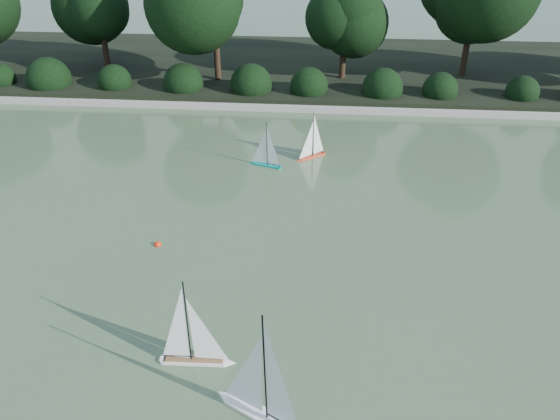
% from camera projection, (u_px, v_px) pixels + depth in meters
% --- Properties ---
extents(ground, '(80.00, 80.00, 0.00)m').
position_uv_depth(ground, '(284.00, 317.00, 8.29)').
color(ground, '#3F5633').
rests_on(ground, ground).
extents(pond_coping, '(40.00, 0.35, 0.18)m').
position_uv_depth(pond_coping, '(308.00, 108.00, 15.98)').
color(pond_coping, gray).
rests_on(pond_coping, ground).
extents(far_bank, '(40.00, 8.00, 0.30)m').
position_uv_depth(far_bank, '(313.00, 68.00, 19.38)').
color(far_bank, black).
rests_on(far_bank, ground).
extents(tree_line, '(26.31, 3.93, 4.39)m').
position_uv_depth(tree_line, '(354.00, 2.00, 16.68)').
color(tree_line, black).
rests_on(tree_line, ground).
extents(shrub_hedge, '(29.10, 1.10, 1.10)m').
position_uv_depth(shrub_hedge, '(310.00, 87.00, 16.57)').
color(shrub_hedge, black).
rests_on(shrub_hedge, ground).
extents(sailboat_white_a, '(1.25, 0.80, 1.83)m').
position_uv_depth(sailboat_white_a, '(256.00, 398.00, 6.63)').
color(sailboat_white_a, white).
rests_on(sailboat_white_a, ground).
extents(sailboat_white_b, '(1.08, 0.21, 1.47)m').
position_uv_depth(sailboat_white_b, '(199.00, 350.00, 7.40)').
color(sailboat_white_b, white).
rests_on(sailboat_white_b, ground).
extents(sailboat_orange, '(0.75, 0.65, 1.20)m').
position_uv_depth(sailboat_orange, '(310.00, 151.00, 13.13)').
color(sailboat_orange, '#E04520').
rests_on(sailboat_orange, ground).
extents(sailboat_teal, '(0.84, 0.39, 1.17)m').
position_uv_depth(sailboat_teal, '(264.00, 158.00, 12.78)').
color(sailboat_teal, '#008175').
rests_on(sailboat_teal, ground).
extents(race_buoy, '(0.14, 0.14, 0.14)m').
position_uv_depth(race_buoy, '(158.00, 245.00, 9.98)').
color(race_buoy, red).
rests_on(race_buoy, ground).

